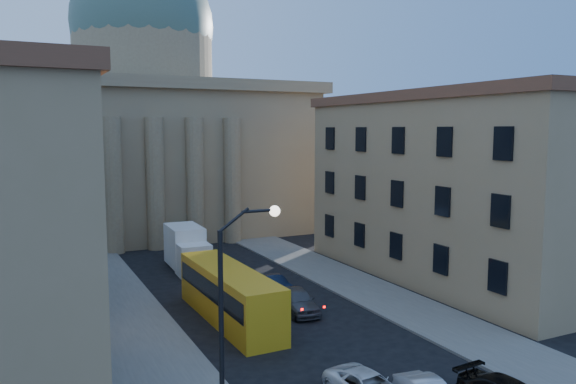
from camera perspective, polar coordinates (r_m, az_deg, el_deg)
name	(u,v)px	position (r m, az deg, el deg)	size (l,w,h in m)	color
sidewalk_left	(144,345)	(32.78, -14.44, -14.83)	(5.00, 60.00, 0.15)	#615E59
sidewalk_right	(396,303)	(39.57, 10.92, -11.01)	(5.00, 60.00, 0.15)	#615E59
church	(147,129)	(69.01, -14.17, 6.24)	(68.02, 28.76, 36.60)	#7E674D
building_right	(454,185)	(46.53, 16.51, 0.70)	(11.60, 26.60, 14.70)	#9A7D5A
street_lamp	(234,298)	(22.35, -5.53, -10.67)	(2.62, 0.44, 8.83)	black
car_right_far	(298,300)	(37.05, 1.00, -10.95)	(1.85, 4.60, 1.57)	#45454A
car_right_distant	(275,285)	(41.01, -1.36, -9.42)	(1.38, 3.96, 1.31)	black
city_bus	(229,293)	(35.47, -6.00, -10.15)	(2.90, 11.60, 3.25)	gold
box_truck	(187,250)	(48.28, -10.20, -5.80)	(2.80, 6.66, 3.61)	white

